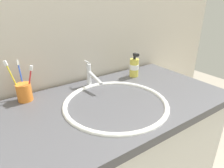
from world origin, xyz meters
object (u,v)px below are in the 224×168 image
toothbrush_blue (21,77)px  toothbrush_red (30,80)px  toothbrush_cup (24,92)px  soap_dispenser (134,67)px  faucet (91,76)px  toothbrush_yellow (13,79)px

toothbrush_blue → toothbrush_red: toothbrush_blue is taller
toothbrush_cup → toothbrush_blue: toothbrush_blue is taller
soap_dispenser → toothbrush_red: bearing=176.8°
faucet → soap_dispenser: size_ratio=1.15×
toothbrush_cup → soap_dispenser: soap_dispenser is taller
toothbrush_blue → faucet: bearing=-13.7°
toothbrush_yellow → soap_dispenser: toothbrush_yellow is taller
soap_dispenser → faucet: bearing=178.2°
toothbrush_cup → toothbrush_yellow: size_ratio=0.43×
faucet → soap_dispenser: 0.30m
faucet → toothbrush_cup: bearing=172.9°
faucet → toothbrush_cup: 0.34m
toothbrush_yellow → toothbrush_red: 0.07m
faucet → toothbrush_yellow: bearing=171.4°
toothbrush_yellow → faucet: bearing=-8.6°
toothbrush_cup → toothbrush_red: (0.03, -0.02, 0.06)m
faucet → toothbrush_cup: (-0.34, 0.04, -0.02)m
faucet → toothbrush_yellow: 0.38m
toothbrush_red → soap_dispenser: toothbrush_red is taller
faucet → soap_dispenser: bearing=-1.8°
toothbrush_cup → toothbrush_red: bearing=-30.2°
toothbrush_cup → toothbrush_yellow: toothbrush_yellow is taller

